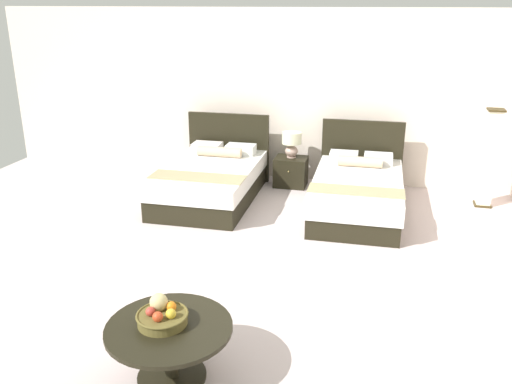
# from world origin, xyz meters

# --- Properties ---
(ground_plane) EXTENTS (10.31, 10.32, 0.02)m
(ground_plane) POSITION_xyz_m (0.00, 0.00, -0.01)
(ground_plane) COLOR beige
(wall_back) EXTENTS (10.31, 0.12, 2.70)m
(wall_back) POSITION_xyz_m (0.00, 3.36, 1.35)
(wall_back) COLOR silver
(wall_back) RESTS_ON ground
(bed_near_window) EXTENTS (1.35, 2.15, 1.10)m
(bed_near_window) POSITION_xyz_m (-1.07, 2.02, 0.30)
(bed_near_window) COLOR black
(bed_near_window) RESTS_ON ground
(bed_near_corner) EXTENTS (1.25, 2.14, 1.09)m
(bed_near_corner) POSITION_xyz_m (1.06, 2.02, 0.29)
(bed_near_corner) COLOR black
(bed_near_corner) RESTS_ON ground
(nightstand) EXTENTS (0.50, 0.44, 0.46)m
(nightstand) POSITION_xyz_m (-0.03, 2.90, 0.23)
(nightstand) COLOR black
(nightstand) RESTS_ON ground
(table_lamp) EXTENTS (0.30, 0.30, 0.40)m
(table_lamp) POSITION_xyz_m (-0.03, 2.92, 0.71)
(table_lamp) COLOR tan
(table_lamp) RESTS_ON nightstand
(coffee_table) EXTENTS (0.97, 0.97, 0.47)m
(coffee_table) POSITION_xyz_m (-0.09, -1.90, 0.36)
(coffee_table) COLOR black
(coffee_table) RESTS_ON ground
(fruit_bowl) EXTENTS (0.40, 0.40, 0.21)m
(fruit_bowl) POSITION_xyz_m (-0.16, -1.87, 0.54)
(fruit_bowl) COLOR brown
(fruit_bowl) RESTS_ON coffee_table
(floor_lamp_corner) EXTENTS (0.23, 0.23, 1.40)m
(floor_lamp_corner) POSITION_xyz_m (2.82, 2.70, 0.70)
(floor_lamp_corner) COLOR #372C15
(floor_lamp_corner) RESTS_ON ground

